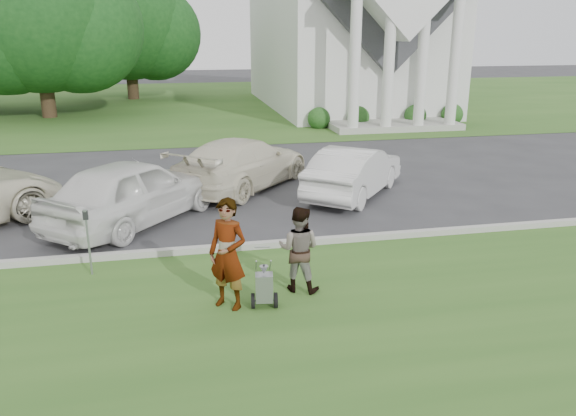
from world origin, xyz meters
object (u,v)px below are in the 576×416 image
object	(u,v)px
tree_back	(128,27)
car_c	(242,163)
tree_left	(37,19)
car_d	(354,171)
church	(346,6)
person_left	(228,255)
person_right	(299,250)
parking_meter_near	(88,235)
car_b	(133,191)
striping_cart	(264,288)

from	to	relation	value
tree_back	car_c	xyz separation A→B (m)	(4.52, -24.40, -3.97)
tree_left	car_d	bearing A→B (deg)	-57.19
tree_back	car_c	distance (m)	25.13
tree_left	church	bearing A→B (deg)	3.79
church	tree_back	distance (m)	14.77
person_left	car_d	size ratio (longest dim) A/B	0.45
tree_left	person_right	size ratio (longest dim) A/B	6.77
tree_left	person_right	xyz separation A→B (m)	(8.62, -23.59, -4.33)
church	person_right	world-z (taller)	church
car_c	car_d	size ratio (longest dim) A/B	1.21
car_c	car_d	xyz separation A→B (m)	(3.00, -1.46, -0.05)
tree_back	car_d	bearing A→B (deg)	-73.80
parking_meter_near	car_b	xyz separation A→B (m)	(0.66, 3.00, -0.01)
car_c	car_d	world-z (taller)	car_c
car_d	person_left	bearing A→B (deg)	94.25
tree_back	car_c	size ratio (longest dim) A/B	1.85
person_left	car_d	distance (m)	7.43
church	tree_back	bearing A→B (deg)	152.15
parking_meter_near	car_b	world-z (taller)	car_b
church	person_right	size ratio (longest dim) A/B	15.35
tree_back	church	bearing A→B (deg)	-27.85
church	tree_back	world-z (taller)	church
church	car_c	xyz separation A→B (m)	(-8.49, -17.53, -5.19)
person_right	parking_meter_near	distance (m)	4.04
tree_left	striping_cart	distance (m)	25.83
church	parking_meter_near	bearing A→B (deg)	-117.59
person_right	tree_back	bearing A→B (deg)	-54.77
tree_back	car_d	distance (m)	27.23
person_left	person_right	world-z (taller)	person_left
tree_back	car_d	size ratio (longest dim) A/B	2.25
person_right	parking_meter_near	world-z (taller)	person_right
striping_cart	car_c	bearing A→B (deg)	92.59
tree_back	striping_cart	size ratio (longest dim) A/B	10.38
church	tree_left	size ratio (longest dim) A/B	2.27
striping_cart	person_right	xyz separation A→B (m)	(0.72, 0.54, 0.43)
tree_back	car_c	world-z (taller)	tree_back
striping_cart	person_right	distance (m)	1.00
church	striping_cart	world-z (taller)	church
church	tree_left	distance (m)	17.07
striping_cart	church	bearing A→B (deg)	77.32
car_d	church	bearing A→B (deg)	-67.46
tree_left	car_d	distance (m)	21.71
parking_meter_near	person_right	bearing A→B (deg)	-21.08
tree_left	car_b	bearing A→B (deg)	-73.91
church	person_left	xyz separation A→B (m)	(-9.69, -25.12, -4.99)
person_left	car_c	size ratio (longest dim) A/B	0.37
striping_cart	parking_meter_near	xyz separation A→B (m)	(-3.05, 1.99, 0.47)
car_d	striping_cart	bearing A→B (deg)	98.67
church	car_c	world-z (taller)	church
striping_cart	person_right	bearing A→B (deg)	44.02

